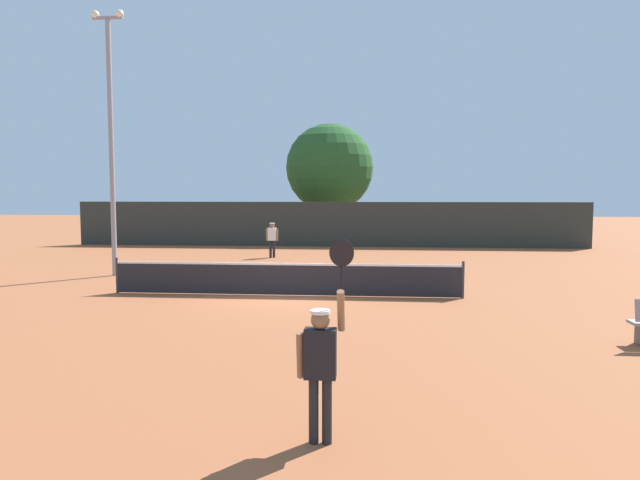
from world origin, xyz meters
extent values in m
plane|color=#9E5633|center=(0.00, 0.00, 0.00)|extent=(120.00, 120.00, 0.00)
cube|color=#232328|center=(0.00, 0.00, 0.48)|extent=(10.26, 0.03, 0.91)
cube|color=white|center=(0.00, 0.00, 0.93)|extent=(10.26, 0.04, 0.06)
cylinder|color=#333338|center=(-5.13, 0.00, 0.54)|extent=(0.08, 0.08, 1.07)
cylinder|color=#333338|center=(5.13, 0.00, 0.54)|extent=(0.08, 0.08, 1.07)
cube|color=#2D332D|center=(0.00, 15.68, 1.26)|extent=(28.98, 0.12, 2.53)
cube|color=black|center=(1.90, -9.86, 1.10)|extent=(0.38, 0.22, 0.59)
sphere|color=#8C6647|center=(1.90, -9.86, 1.51)|extent=(0.23, 0.23, 0.23)
cylinder|color=white|center=(1.90, -9.86, 1.60)|extent=(0.24, 0.24, 0.04)
cylinder|color=black|center=(1.82, -9.86, 0.40)|extent=(0.12, 0.12, 0.80)
cylinder|color=black|center=(1.98, -9.86, 0.40)|extent=(0.12, 0.12, 0.80)
cylinder|color=#8C6647|center=(1.66, -9.86, 1.07)|extent=(0.09, 0.17, 0.57)
cylinder|color=#8C6647|center=(2.14, -9.78, 1.60)|extent=(0.09, 0.32, 0.55)
cylinder|color=black|center=(2.14, -9.72, 2.00)|extent=(0.04, 0.11, 0.28)
ellipsoid|color=black|center=(2.14, -9.66, 2.29)|extent=(0.30, 0.13, 0.36)
cube|color=white|center=(-2.10, 9.86, 1.10)|extent=(0.38, 0.22, 0.60)
sphere|color=#8C6647|center=(-2.10, 9.86, 1.51)|extent=(0.23, 0.23, 0.23)
cylinder|color=white|center=(-2.10, 9.86, 1.61)|extent=(0.24, 0.24, 0.04)
cylinder|color=black|center=(-2.18, 9.86, 0.40)|extent=(0.12, 0.12, 0.81)
cylinder|color=black|center=(-2.02, 9.86, 0.40)|extent=(0.12, 0.12, 0.81)
cylinder|color=#8C6647|center=(-2.34, 9.86, 1.07)|extent=(0.09, 0.17, 0.57)
cylinder|color=#8C6647|center=(-1.86, 9.86, 1.07)|extent=(0.09, 0.16, 0.57)
sphere|color=#CCE033|center=(1.52, 2.95, 0.03)|extent=(0.07, 0.07, 0.07)
cylinder|color=gray|center=(-6.84, 3.53, 4.57)|extent=(0.18, 0.18, 9.15)
cube|color=gray|center=(-6.84, 3.53, 9.20)|extent=(1.10, 0.10, 0.10)
sphere|color=#F2EDCC|center=(-7.29, 3.53, 9.33)|extent=(0.28, 0.28, 0.28)
sphere|color=#F2EDCC|center=(-6.39, 3.53, 9.33)|extent=(0.28, 0.28, 0.28)
cylinder|color=brown|center=(-0.18, 20.37, 1.28)|extent=(0.56, 0.56, 2.55)
sphere|color=#235123|center=(-0.18, 20.37, 4.66)|extent=(5.61, 5.61, 5.61)
cube|color=navy|center=(6.39, 22.23, 0.60)|extent=(2.37, 4.39, 0.90)
cube|color=#2D333D|center=(6.39, 21.93, 1.37)|extent=(1.94, 2.38, 0.64)
cylinder|color=black|center=(5.54, 23.63, 0.30)|extent=(0.22, 0.60, 0.60)
cylinder|color=black|center=(7.24, 23.63, 0.30)|extent=(0.22, 0.60, 0.60)
cylinder|color=black|center=(5.54, 20.83, 0.30)|extent=(0.22, 0.60, 0.60)
cylinder|color=black|center=(7.24, 20.83, 0.30)|extent=(0.22, 0.60, 0.60)
camera|label=1|loc=(2.49, -16.50, 3.00)|focal=32.12mm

